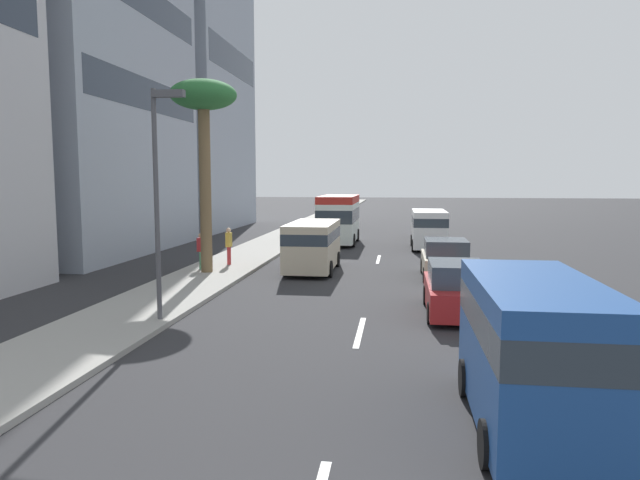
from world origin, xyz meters
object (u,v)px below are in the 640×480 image
object	(u,v)px
van_sixth	(429,227)
car_fifth	(445,260)
pedestrian_by_tree	(201,249)
van_fourth	(534,345)
van_lead	(313,243)
pedestrian_mid_block	(229,244)
palm_tree	(204,109)
car_second	(456,290)
car_seventh	(431,228)
street_lamp	(160,178)
minibus_third	(339,218)

from	to	relation	value
van_sixth	car_fifth	bearing A→B (deg)	-179.07
pedestrian_by_tree	van_fourth	bearing A→B (deg)	-40.92
van_lead	van_fourth	world-z (taller)	van_fourth
van_fourth	pedestrian_by_tree	xyz separation A→B (m)	(15.10, 11.08, -0.41)
pedestrian_mid_block	palm_tree	bearing A→B (deg)	-4.87
car_second	pedestrian_by_tree	world-z (taller)	pedestrian_by_tree
pedestrian_mid_block	palm_tree	size ratio (longest dim) A/B	0.21
car_seventh	street_lamp	bearing A→B (deg)	160.45
van_lead	van_fourth	bearing A→B (deg)	20.82
minibus_third	pedestrian_mid_block	distance (m)	11.61
palm_tree	van_lead	bearing A→B (deg)	-68.90
car_second	minibus_third	size ratio (longest dim) A/B	0.70
pedestrian_mid_block	van_sixth	bearing A→B (deg)	136.51
palm_tree	pedestrian_mid_block	bearing A→B (deg)	-9.23
car_fifth	palm_tree	world-z (taller)	palm_tree
minibus_third	car_seventh	bearing A→B (deg)	122.51
van_sixth	pedestrian_by_tree	size ratio (longest dim) A/B	3.00
car_second	car_seventh	world-z (taller)	car_seventh
car_fifth	street_lamp	xyz separation A→B (m)	(-9.04, 8.74, 3.44)
street_lamp	palm_tree	bearing A→B (deg)	10.55
car_seventh	pedestrian_by_tree	bearing A→B (deg)	145.60
pedestrian_mid_block	street_lamp	distance (m)	11.11
van_fourth	car_seventh	bearing A→B (deg)	0.01
van_sixth	pedestrian_mid_block	world-z (taller)	van_sixth
car_second	pedestrian_mid_block	bearing A→B (deg)	49.79
van_fourth	minibus_third	bearing A→B (deg)	12.57
car_fifth	van_sixth	world-z (taller)	van_sixth
van_fourth	van_sixth	distance (m)	25.41
palm_tree	car_fifth	bearing A→B (deg)	-86.62
car_second	pedestrian_mid_block	world-z (taller)	pedestrian_mid_block
car_seventh	palm_tree	distance (m)	20.92
minibus_third	car_fifth	distance (m)	13.74
street_lamp	van_lead	bearing A→B (deg)	-15.85
van_lead	van_fourth	xyz separation A→B (m)	(-16.10, -6.12, 0.17)
car_fifth	van_lead	bearing A→B (deg)	79.30
palm_tree	street_lamp	xyz separation A→B (m)	(-8.43, -1.57, -2.96)
van_sixth	van_lead	bearing A→B (deg)	148.57
pedestrian_by_tree	palm_tree	size ratio (longest dim) A/B	0.20
van_sixth	car_seventh	distance (m)	5.90
pedestrian_mid_block	minibus_third	bearing A→B (deg)	163.57
car_fifth	pedestrian_mid_block	xyz separation A→B (m)	(1.56, 9.96, 0.34)
car_seventh	palm_tree	size ratio (longest dim) A/B	0.51
van_lead	street_lamp	bearing A→B (deg)	-15.85
car_fifth	car_seventh	bearing A→B (deg)	-0.89
car_fifth	street_lamp	size ratio (longest dim) A/B	0.62
minibus_third	car_fifth	world-z (taller)	minibus_third
van_lead	minibus_third	world-z (taller)	minibus_third
car_second	pedestrian_mid_block	distance (m)	12.78
pedestrian_mid_block	street_lamp	size ratio (longest dim) A/B	0.27
minibus_third	car_second	bearing A→B (deg)	16.46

